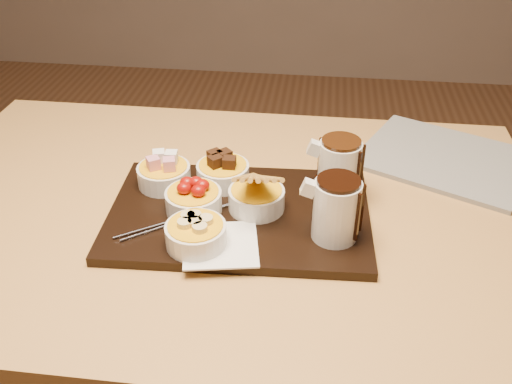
# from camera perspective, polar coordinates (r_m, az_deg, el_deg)

# --- Properties ---
(dining_table) EXTENTS (1.20, 0.80, 0.75)m
(dining_table) POSITION_cam_1_polar(r_m,az_deg,el_deg) (1.12, -3.41, -5.64)
(dining_table) COLOR #C38F48
(dining_table) RESTS_ON ground
(serving_board) EXTENTS (0.47, 0.32, 0.02)m
(serving_board) POSITION_cam_1_polar(r_m,az_deg,el_deg) (1.02, -1.68, -2.27)
(serving_board) COLOR black
(serving_board) RESTS_ON dining_table
(napkin) EXTENTS (0.14, 0.14, 0.00)m
(napkin) POSITION_cam_1_polar(r_m,az_deg,el_deg) (0.94, -3.54, -5.28)
(napkin) COLOR white
(napkin) RESTS_ON serving_board
(bowl_marshmallows) EXTENTS (0.10, 0.10, 0.04)m
(bowl_marshmallows) POSITION_cam_1_polar(r_m,az_deg,el_deg) (1.09, -9.18, 1.63)
(bowl_marshmallows) COLOR silver
(bowl_marshmallows) RESTS_ON serving_board
(bowl_cake) EXTENTS (0.10, 0.10, 0.04)m
(bowl_cake) POSITION_cam_1_polar(r_m,az_deg,el_deg) (1.08, -3.32, 1.83)
(bowl_cake) COLOR silver
(bowl_cake) RESTS_ON serving_board
(bowl_strawberries) EXTENTS (0.10, 0.10, 0.04)m
(bowl_strawberries) POSITION_cam_1_polar(r_m,az_deg,el_deg) (1.01, -6.25, -0.93)
(bowl_strawberries) COLOR silver
(bowl_strawberries) RESTS_ON serving_board
(bowl_biscotti) EXTENTS (0.10, 0.10, 0.04)m
(bowl_biscotti) POSITION_cam_1_polar(r_m,az_deg,el_deg) (1.01, 0.05, -0.73)
(bowl_biscotti) COLOR silver
(bowl_biscotti) RESTS_ON serving_board
(bowl_bananas) EXTENTS (0.10, 0.10, 0.04)m
(bowl_bananas) POSITION_cam_1_polar(r_m,az_deg,el_deg) (0.93, -6.02, -4.30)
(bowl_bananas) COLOR silver
(bowl_bananas) RESTS_ON serving_board
(pitcher_dark_chocolate) EXTENTS (0.08, 0.08, 0.11)m
(pitcher_dark_chocolate) POSITION_cam_1_polar(r_m,az_deg,el_deg) (0.93, 8.02, -1.81)
(pitcher_dark_chocolate) COLOR silver
(pitcher_dark_chocolate) RESTS_ON serving_board
(pitcher_milk_chocolate) EXTENTS (0.08, 0.08, 0.11)m
(pitcher_milk_chocolate) POSITION_cam_1_polar(r_m,az_deg,el_deg) (1.04, 8.29, 2.31)
(pitcher_milk_chocolate) COLOR silver
(pitcher_milk_chocolate) RESTS_ON serving_board
(fondue_skewers) EXTENTS (0.17, 0.23, 0.01)m
(fondue_skewers) POSITION_cam_1_polar(r_m,az_deg,el_deg) (1.00, -7.00, -2.44)
(fondue_skewers) COLOR silver
(fondue_skewers) RESTS_ON serving_board
(newspaper) EXTENTS (0.40, 0.37, 0.01)m
(newspaper) POSITION_cam_1_polar(r_m,az_deg,el_deg) (1.26, 18.30, 3.20)
(newspaper) COLOR beige
(newspaper) RESTS_ON dining_table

